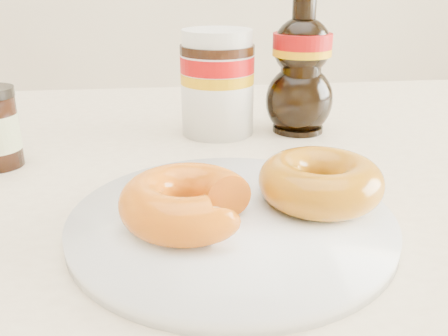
{
  "coord_description": "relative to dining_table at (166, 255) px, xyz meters",
  "views": [
    {
      "loc": [
        0.0,
        -0.37,
        0.95
      ],
      "look_at": [
        0.06,
        0.05,
        0.79
      ],
      "focal_mm": 40.0,
      "sensor_mm": 36.0,
      "label": 1
    }
  ],
  "objects": [
    {
      "name": "dining_table",
      "position": [
        0.0,
        0.0,
        0.0
      ],
      "size": [
        1.4,
        0.9,
        0.75
      ],
      "color": "beige",
      "rests_on": "ground"
    },
    {
      "name": "plate",
      "position": [
        0.06,
        -0.1,
        0.09
      ],
      "size": [
        0.27,
        0.27,
        0.01
      ],
      "color": "white",
      "rests_on": "dining_table"
    },
    {
      "name": "donut_bitten",
      "position": [
        0.02,
        -0.11,
        0.12
      ],
      "size": [
        0.13,
        0.13,
        0.04
      ],
      "primitive_type": "torus",
      "rotation": [
        0.0,
        0.0,
        0.21
      ],
      "color": "#CA5B0B",
      "rests_on": "plate"
    },
    {
      "name": "donut_whole",
      "position": [
        0.14,
        -0.08,
        0.12
      ],
      "size": [
        0.14,
        0.14,
        0.04
      ],
      "primitive_type": "torus",
      "rotation": [
        0.0,
        0.0,
        0.36
      ],
      "color": "#AE640B",
      "rests_on": "plate"
    },
    {
      "name": "nutella_jar",
      "position": [
        0.07,
        0.17,
        0.16
      ],
      "size": [
        0.09,
        0.09,
        0.13
      ],
      "rotation": [
        0.0,
        0.0,
        -0.26
      ],
      "color": "white",
      "rests_on": "dining_table"
    },
    {
      "name": "syrup_bottle",
      "position": [
        0.18,
        0.16,
        0.17
      ],
      "size": [
        0.11,
        0.11,
        0.17
      ],
      "primitive_type": null,
      "rotation": [
        0.0,
        0.0,
        -0.42
      ],
      "color": "black",
      "rests_on": "dining_table"
    }
  ]
}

